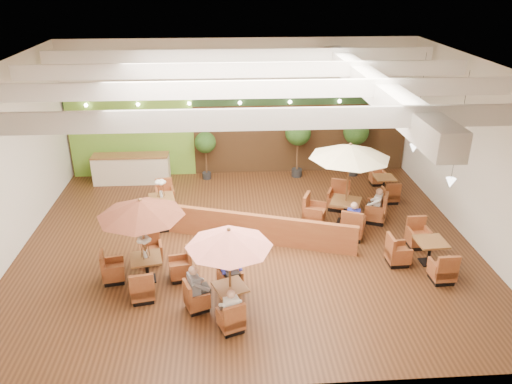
{
  "coord_description": "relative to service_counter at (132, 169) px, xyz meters",
  "views": [
    {
      "loc": [
        -0.63,
        -13.75,
        7.95
      ],
      "look_at": [
        0.3,
        0.5,
        1.5
      ],
      "focal_mm": 35.0,
      "sensor_mm": 36.0,
      "label": 1
    }
  ],
  "objects": [
    {
      "name": "table_3",
      "position": [
        1.53,
        -3.13,
        -0.09
      ],
      "size": [
        0.99,
        2.61,
        1.53
      ],
      "rotation": [
        0.0,
        0.0,
        0.19
      ],
      "color": "brown",
      "rests_on": "ground"
    },
    {
      "name": "table_5",
      "position": [
        9.8,
        -1.68,
        -0.26
      ],
      "size": [
        0.77,
        2.25,
        0.84
      ],
      "rotation": [
        0.0,
        0.0,
        0.03
      ],
      "color": "brown",
      "rests_on": "ground"
    },
    {
      "name": "diner_2",
      "position": [
        2.95,
        -8.44,
        0.19
      ],
      "size": [
        0.43,
        0.46,
        0.84
      ],
      "rotation": [
        0.0,
        0.0,
        5.06
      ],
      "color": "slate",
      "rests_on": "ground"
    },
    {
      "name": "diner_0",
      "position": [
        3.8,
        -9.28,
        0.14
      ],
      "size": [
        0.39,
        0.35,
        0.71
      ],
      "rotation": [
        0.0,
        0.0,
        0.3
      ],
      "color": "white",
      "rests_on": "ground"
    },
    {
      "name": "diner_1",
      "position": [
        3.8,
        -7.59,
        0.19
      ],
      "size": [
        0.45,
        0.41,
        0.83
      ],
      "rotation": [
        0.0,
        0.0,
        3.46
      ],
      "color": "#2831B0",
      "rests_on": "ground"
    },
    {
      "name": "topiary_0",
      "position": [
        2.98,
        0.2,
        0.9
      ],
      "size": [
        0.86,
        0.86,
        1.99
      ],
      "color": "black",
      "rests_on": "ground"
    },
    {
      "name": "topiary_2",
      "position": [
        9.07,
        0.2,
        1.2
      ],
      "size": [
        1.03,
        1.03,
        2.39
      ],
      "color": "black",
      "rests_on": "ground"
    },
    {
      "name": "diner_4",
      "position": [
        8.81,
        -4.01,
        0.17
      ],
      "size": [
        0.43,
        0.45,
        0.79
      ],
      "rotation": [
        0.0,
        0.0,
        1.07
      ],
      "color": "white",
      "rests_on": "ground"
    },
    {
      "name": "room",
      "position": [
        4.65,
        -3.88,
        3.05
      ],
      "size": [
        14.04,
        14.0,
        5.52
      ],
      "color": "#381E0F",
      "rests_on": "ground"
    },
    {
      "name": "topiary_1",
      "position": [
        6.71,
        0.2,
        1.21
      ],
      "size": [
        1.04,
        1.04,
        2.41
      ],
      "color": "black",
      "rests_on": "ground"
    },
    {
      "name": "table_4",
      "position": [
        9.37,
        -6.67,
        -0.23
      ],
      "size": [
        1.69,
        2.51,
        0.94
      ],
      "rotation": [
        0.0,
        0.0,
        0.04
      ],
      "color": "brown",
      "rests_on": "ground"
    },
    {
      "name": "table_1",
      "position": [
        3.75,
        -8.44,
        1.11
      ],
      "size": [
        2.28,
        2.41,
        2.33
      ],
      "rotation": [
        0.0,
        0.0,
        0.37
      ],
      "color": "brown",
      "rests_on": "ground"
    },
    {
      "name": "table_2",
      "position": [
        7.76,
        -4.01,
        1.35
      ],
      "size": [
        3.0,
        3.0,
        2.87
      ],
      "rotation": [
        0.0,
        0.0,
        -0.39
      ],
      "color": "brown",
      "rests_on": "ground"
    },
    {
      "name": "table_0",
      "position": [
        1.52,
        -7.02,
        1.13
      ],
      "size": [
        2.54,
        2.54,
        2.52
      ],
      "rotation": [
        0.0,
        0.0,
        0.19
      ],
      "color": "brown",
      "rests_on": "ground"
    },
    {
      "name": "booth_divider",
      "position": [
        4.37,
        -5.03,
        -0.1
      ],
      "size": [
        6.63,
        2.35,
        0.96
      ],
      "primitive_type": "cube",
      "rotation": [
        0.0,
        0.0,
        -0.32
      ],
      "color": "brown",
      "rests_on": "ground"
    },
    {
      "name": "diner_3",
      "position": [
        7.76,
        -5.06,
        0.19
      ],
      "size": [
        0.45,
        0.42,
        0.83
      ],
      "rotation": [
        0.0,
        0.0,
        -0.35
      ],
      "color": "#2831B0",
      "rests_on": "ground"
    },
    {
      "name": "service_counter",
      "position": [
        0.0,
        0.0,
        0.0
      ],
      "size": [
        3.0,
        0.75,
        1.18
      ],
      "color": "beige",
      "rests_on": "ground"
    }
  ]
}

